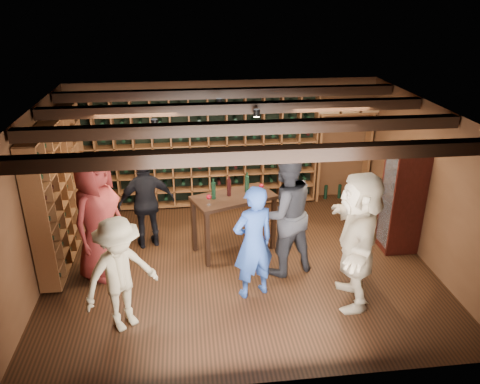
{
  "coord_description": "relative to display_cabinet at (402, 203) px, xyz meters",
  "views": [
    {
      "loc": [
        -0.77,
        -6.42,
        4.13
      ],
      "look_at": [
        0.02,
        0.2,
        1.19
      ],
      "focal_mm": 35.0,
      "sensor_mm": 36.0,
      "label": 1
    }
  ],
  "objects": [
    {
      "name": "wine_rack_back",
      "position": [
        -3.24,
        2.13,
        0.29
      ],
      "size": [
        4.65,
        0.3,
        2.2
      ],
      "color": "brown",
      "rests_on": "ground"
    },
    {
      "name": "ground",
      "position": [
        -2.71,
        -0.2,
        -0.86
      ],
      "size": [
        6.0,
        6.0,
        0.0
      ],
      "primitive_type": "plane",
      "color": "black",
      "rests_on": "ground"
    },
    {
      "name": "crate_shelf",
      "position": [
        -0.31,
        2.12,
        0.71
      ],
      "size": [
        1.2,
        0.32,
        2.07
      ],
      "color": "brown",
      "rests_on": "ground"
    },
    {
      "name": "guest_khaki",
      "position": [
        -4.39,
        -1.5,
        -0.06
      ],
      "size": [
        1.17,
        1.08,
        1.58
      ],
      "primitive_type": "imported",
      "rotation": [
        0.0,
        0.0,
        0.63
      ],
      "color": "gray",
      "rests_on": "ground"
    },
    {
      "name": "guest_red_floral",
      "position": [
        -4.85,
        -0.22,
        0.13
      ],
      "size": [
        1.02,
        1.15,
        1.98
      ],
      "primitive_type": "imported",
      "rotation": [
        0.0,
        0.0,
        1.07
      ],
      "color": "maroon",
      "rests_on": "ground"
    },
    {
      "name": "man_grey_suit",
      "position": [
        -2.07,
        -0.44,
        0.15
      ],
      "size": [
        1.16,
        1.02,
        2.0
      ],
      "primitive_type": "imported",
      "rotation": [
        0.0,
        0.0,
        3.45
      ],
      "color": "black",
      "rests_on": "ground"
    },
    {
      "name": "wine_rack_left",
      "position": [
        -5.54,
        0.62,
        0.29
      ],
      "size": [
        0.3,
        2.65,
        2.2
      ],
      "color": "brown",
      "rests_on": "ground"
    },
    {
      "name": "room_shell",
      "position": [
        -2.71,
        -0.15,
        1.56
      ],
      "size": [
        6.0,
        6.0,
        6.0
      ],
      "color": "#57341E",
      "rests_on": "ground"
    },
    {
      "name": "man_blue_shirt",
      "position": [
        -2.62,
        -1.0,
        -0.0
      ],
      "size": [
        0.72,
        0.59,
        1.7
      ],
      "primitive_type": "imported",
      "rotation": [
        0.0,
        0.0,
        3.49
      ],
      "color": "navy",
      "rests_on": "ground"
    },
    {
      "name": "guest_beige",
      "position": [
        -1.24,
        -1.32,
        0.13
      ],
      "size": [
        0.95,
        1.9,
        1.96
      ],
      "primitive_type": "imported",
      "rotation": [
        0.0,
        0.0,
        4.5
      ],
      "color": "#BFAB8C",
      "rests_on": "ground"
    },
    {
      "name": "tasting_table",
      "position": [
        -2.76,
        0.28,
        0.01
      ],
      "size": [
        1.47,
        1.09,
        1.28
      ],
      "rotation": [
        0.0,
        0.0,
        0.36
      ],
      "color": "black",
      "rests_on": "ground"
    },
    {
      "name": "guest_woman_black",
      "position": [
        -4.19,
        0.6,
        -0.05
      ],
      "size": [
        1.02,
        0.61,
        1.62
      ],
      "primitive_type": "imported",
      "rotation": [
        0.0,
        0.0,
        3.38
      ],
      "color": "black",
      "rests_on": "ground"
    },
    {
      "name": "display_cabinet",
      "position": [
        0.0,
        0.0,
        0.0
      ],
      "size": [
        0.55,
        0.5,
        1.75
      ],
      "color": "black",
      "rests_on": "ground"
    }
  ]
}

